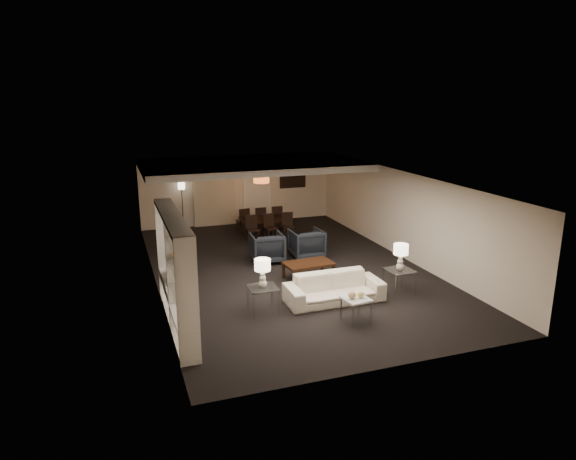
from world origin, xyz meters
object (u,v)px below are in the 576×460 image
Objects in this scene: television at (172,265)px; dining_table at (265,227)px; armchair_left at (267,247)px; chair_nl at (253,229)px; vase_amber at (176,254)px; sofa at (334,288)px; table_lamp_left at (263,273)px; armchair_right at (306,243)px; table_lamp_right at (401,257)px; floor_lamp at (182,206)px; chair_fm at (259,219)px; floor_speaker at (186,271)px; pendant_light at (261,179)px; marble_table at (356,310)px; chair_nr at (288,226)px; chair_fl at (243,220)px; vase_blue at (181,289)px; chair_nm at (271,228)px; coffee_table at (308,271)px; side_table_left at (263,299)px; side_table_right at (399,281)px.

television is 0.64× the size of dining_table.
chair_nl is at bearing -90.59° from armchair_left.
vase_amber is 6.67m from chair_nl.
chair_nl is (0.16, 2.04, 0.01)m from armchair_left.
sofa is 3.53× the size of table_lamp_left.
armchair_right is 3.51m from table_lamp_right.
table_lamp_left is at bearing -85.39° from floor_lamp.
chair_fm is at bearing 103.07° from table_lamp_right.
floor_speaker is 5.29m from dining_table.
pendant_light is 1.01× the size of marble_table.
armchair_left is at bearing -93.28° from chair_nl.
television is (-2.93, -2.57, 0.64)m from armchair_left.
chair_nr is 1.77m from chair_fl.
floor_speaker is at bearing -125.81° from dining_table.
vase_blue is at bearing -115.07° from chair_nl.
marble_table is 6.44m from chair_nm.
table_lamp_right is (1.65, -6.00, -1.03)m from pendant_light.
floor_speaker is at bearing 149.48° from sofa.
chair_fl is at bearing 107.57° from chair_nm.
chair_fl reaches higher than armchair_right.
floor_speaker reaches higher than chair_fl.
floor_speaker is 5.50m from chair_fl.
armchair_right is at bearing -56.40° from floor_lamp.
armchair_right reaches higher than sofa.
table_lamp_left reaches higher than chair_nm.
coffee_table is 2.00× the size of side_table_left.
table_lamp_left is (0.00, 0.00, 0.60)m from side_table_left.
armchair_left is at bearing 124.88° from table_lamp_right.
side_table_right is at bearing 99.90° from chair_fl.
chair_nr is (4.31, 6.32, -0.71)m from vase_blue.
armchair_right reaches higher than marble_table.
table_lamp_left reaches higher than marble_table.
pendant_light is at bearing 91.80° from chair_nm.
side_table_left is 0.72× the size of chair_fm.
coffee_table is 2.00× the size of side_table_right.
table_lamp_right is at bearing 32.91° from marble_table.
side_table_right is 6.18m from dining_table.
armchair_right is 1.44× the size of table_lamp_right.
table_lamp_right is at bearing -81.11° from chair_nm.
armchair_right is 5.72m from vase_amber.
marble_table is at bearing -90.00° from coffee_table.
armchair_left reaches higher than side_table_right.
sofa is at bearing -50.20° from floor_speaker.
table_lamp_right is at bearing 0.00° from side_table_left.
pendant_light is 6.42m from television.
side_table_right is at bearing -98.00° from television.
side_table_right is 3.27× the size of vase_amber.
table_lamp_left is at bearing -107.27° from chair_nr.
chair_fl is at bearing 140.17° from chair_nr.
pendant_light reaches higher than chair_nm.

